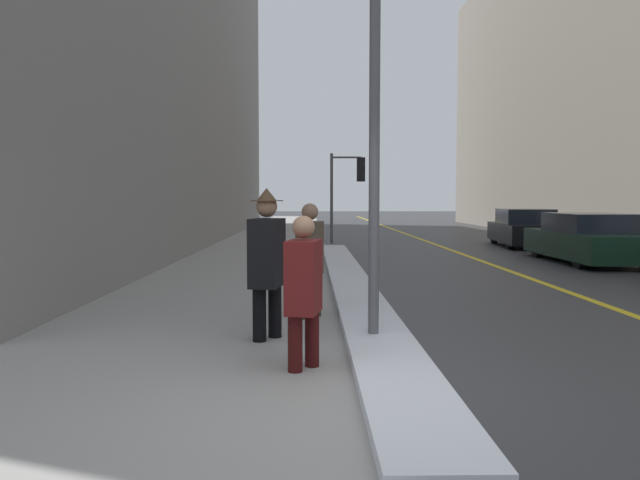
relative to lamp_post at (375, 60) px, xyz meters
The scene contains 12 objects.
ground_plane 3.75m from the lamp_post, 94.65° to the right, with size 160.00×160.00×0.00m, color #2D2D30.
sidewalk_slab 13.52m from the lamp_post, 99.48° to the left, with size 4.00×80.00×0.01m.
road_centre_stripe 13.89m from the lamp_post, 73.53° to the left, with size 0.16×80.00×0.00m.
snow_bank_curb 5.85m from the lamp_post, 89.34° to the left, with size 0.74×17.13×0.13m.
building_facade_right 24.13m from the lamp_post, 57.27° to the left, with size 6.00×36.00×14.91m.
lamp_post is the anchor object (origin of this frame).
traffic_light_near 16.60m from the lamp_post, 87.17° to the left, with size 1.31×0.32×3.35m.
pedestrian_with_shoulder_bag 2.66m from the lamp_post, 127.09° to the right, with size 0.37×0.71×1.48m.
pedestrian_in_glasses 2.51m from the lamp_post, 168.36° to the left, with size 0.41×0.59×1.76m.
pedestrian_nearside 2.87m from the lamp_post, 113.89° to the left, with size 0.39×0.74×1.57m.
parked_car_dark_green 11.37m from the lamp_post, 54.36° to the left, with size 1.83×4.56×1.27m.
parked_car_black 16.23m from the lamp_post, 65.23° to the left, with size 2.13×4.39×1.30m.
Camera 1 is at (-0.55, -4.85, 1.63)m, focal length 35.00 mm.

